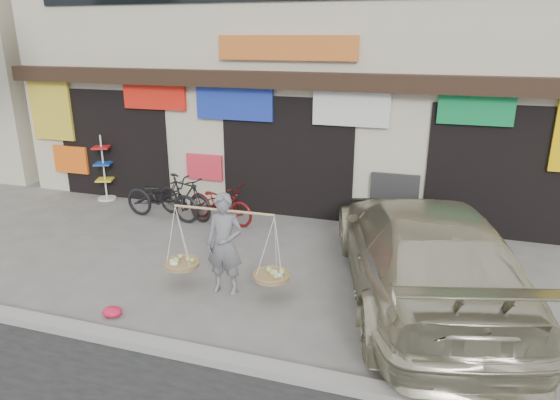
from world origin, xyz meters
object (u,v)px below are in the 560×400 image
(bike_0, at_px, (162,198))
(bike_2, at_px, (220,203))
(bike_1, at_px, (184,197))
(display_rack, at_px, (104,174))
(suv, at_px, (422,251))
(street_vendor, at_px, (225,248))

(bike_0, bearing_deg, bike_2, -75.90)
(bike_1, height_order, display_rack, display_rack)
(bike_1, relative_size, bike_2, 0.96)
(bike_0, xyz_separation_m, bike_2, (1.32, 0.20, -0.05))
(bike_0, relative_size, bike_1, 1.15)
(bike_2, relative_size, suv, 0.29)
(bike_0, bearing_deg, suv, -103.42)
(street_vendor, bearing_deg, display_rack, 142.50)
(suv, bearing_deg, bike_0, -34.19)
(bike_1, xyz_separation_m, suv, (5.25, -2.15, 0.31))
(suv, relative_size, display_rack, 3.63)
(suv, bearing_deg, bike_2, -41.48)
(street_vendor, height_order, bike_1, street_vendor)
(suv, bearing_deg, street_vendor, -1.50)
(bike_1, distance_m, bike_2, 0.89)
(bike_1, bearing_deg, bike_0, 135.62)
(display_rack, bearing_deg, bike_1, -13.39)
(street_vendor, distance_m, bike_2, 3.20)
(street_vendor, bearing_deg, bike_1, 126.76)
(bike_1, relative_size, suv, 0.28)
(street_vendor, distance_m, display_rack, 5.93)
(bike_2, xyz_separation_m, display_rack, (-3.41, 0.61, 0.21))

